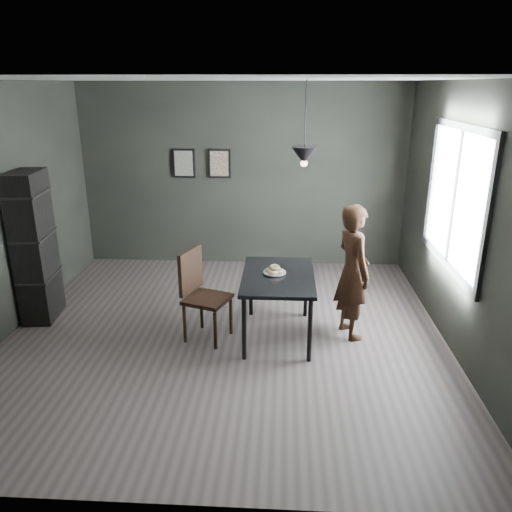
# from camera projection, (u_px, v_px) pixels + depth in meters

# --- Properties ---
(ground) EXTENTS (5.00, 5.00, 0.00)m
(ground) POSITION_uv_depth(u_px,v_px,m) (226.00, 334.00, 5.80)
(ground) COLOR #393331
(ground) RESTS_ON ground
(back_wall) EXTENTS (5.00, 0.10, 2.80)m
(back_wall) POSITION_uv_depth(u_px,v_px,m) (242.00, 176.00, 7.71)
(back_wall) COLOR black
(back_wall) RESTS_ON ground
(ceiling) EXTENTS (5.00, 5.00, 0.02)m
(ceiling) POSITION_uv_depth(u_px,v_px,m) (220.00, 79.00, 4.89)
(ceiling) COLOR silver
(ceiling) RESTS_ON ground
(window_assembly) EXTENTS (0.04, 1.96, 1.56)m
(window_assembly) POSITION_uv_depth(u_px,v_px,m) (455.00, 198.00, 5.34)
(window_assembly) COLOR white
(window_assembly) RESTS_ON ground
(cafe_table) EXTENTS (0.80, 1.20, 0.75)m
(cafe_table) POSITION_uv_depth(u_px,v_px,m) (278.00, 281.00, 5.55)
(cafe_table) COLOR black
(cafe_table) RESTS_ON ground
(white_plate) EXTENTS (0.23, 0.23, 0.01)m
(white_plate) POSITION_uv_depth(u_px,v_px,m) (275.00, 273.00, 5.57)
(white_plate) COLOR white
(white_plate) RESTS_ON cafe_table
(donut_pile) EXTENTS (0.21, 0.21, 0.09)m
(donut_pile) POSITION_uv_depth(u_px,v_px,m) (275.00, 270.00, 5.56)
(donut_pile) COLOR beige
(donut_pile) RESTS_ON white_plate
(woman) EXTENTS (0.54, 0.66, 1.54)m
(woman) POSITION_uv_depth(u_px,v_px,m) (353.00, 272.00, 5.56)
(woman) COLOR black
(woman) RESTS_ON ground
(wood_chair) EXTENTS (0.58, 0.58, 1.04)m
(wood_chair) POSITION_uv_depth(u_px,v_px,m) (200.00, 289.00, 5.56)
(wood_chair) COLOR black
(wood_chair) RESTS_ON ground
(shelf_unit) EXTENTS (0.41, 0.64, 1.82)m
(shelf_unit) POSITION_uv_depth(u_px,v_px,m) (35.00, 247.00, 5.95)
(shelf_unit) COLOR black
(shelf_unit) RESTS_ON ground
(pendant_lamp) EXTENTS (0.28, 0.28, 0.86)m
(pendant_lamp) POSITION_uv_depth(u_px,v_px,m) (304.00, 155.00, 5.18)
(pendant_lamp) COLOR black
(pendant_lamp) RESTS_ON ground
(framed_print_left) EXTENTS (0.34, 0.04, 0.44)m
(framed_print_left) POSITION_uv_depth(u_px,v_px,m) (184.00, 163.00, 7.66)
(framed_print_left) COLOR black
(framed_print_left) RESTS_ON ground
(framed_print_right) EXTENTS (0.34, 0.04, 0.44)m
(framed_print_right) POSITION_uv_depth(u_px,v_px,m) (219.00, 164.00, 7.63)
(framed_print_right) COLOR black
(framed_print_right) RESTS_ON ground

